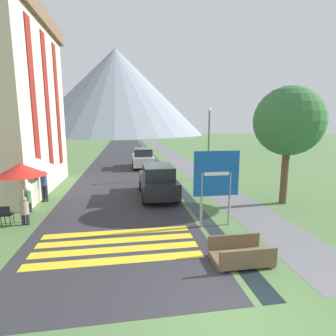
{
  "coord_description": "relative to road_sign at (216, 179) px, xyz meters",
  "views": [
    {
      "loc": [
        -2.08,
        -4.95,
        4.12
      ],
      "look_at": [
        0.29,
        10.0,
        1.52
      ],
      "focal_mm": 28.0,
      "sensor_mm": 36.0,
      "label": 1
    }
  ],
  "objects": [
    {
      "name": "crosswalk_marking",
      "position": [
        -3.89,
        -1.15,
        -1.93
      ],
      "size": [
        5.44,
        2.54,
        0.01
      ],
      "color": "yellow",
      "rests_on": "ground_plane"
    },
    {
      "name": "cafe_chair_nearest",
      "position": [
        -8.36,
        1.29,
        -1.43
      ],
      "size": [
        0.4,
        0.4,
        0.85
      ],
      "rotation": [
        0.0,
        0.0,
        -0.09
      ],
      "color": "black",
      "rests_on": "ground_plane"
    },
    {
      "name": "cafe_umbrella_front_red",
      "position": [
        -7.76,
        1.62,
        0.31
      ],
      "size": [
        1.97,
        1.97,
        2.5
      ],
      "color": "#B7B2A8",
      "rests_on": "ground_plane"
    },
    {
      "name": "footpath",
      "position": [
        2.21,
        25.25,
        -1.94
      ],
      "size": [
        2.2,
        60.0,
        0.01
      ],
      "color": "slate",
      "rests_on": "ground_plane"
    },
    {
      "name": "person_seated_near",
      "position": [
        -7.64,
        1.3,
        -1.28
      ],
      "size": [
        0.32,
        0.32,
        1.19
      ],
      "color": "#282833",
      "rests_on": "ground_plane"
    },
    {
      "name": "road",
      "position": [
        -3.89,
        25.25,
        -1.94
      ],
      "size": [
        6.4,
        60.0,
        0.01
      ],
      "color": "#2D2D33",
      "rests_on": "ground_plane"
    },
    {
      "name": "streetlamp",
      "position": [
        2.5,
        8.87,
        1.14
      ],
      "size": [
        0.28,
        0.28,
        5.19
      ],
      "color": "#515156",
      "rests_on": "ground_plane"
    },
    {
      "name": "parked_car_near",
      "position": [
        -1.79,
        4.64,
        -1.03
      ],
      "size": [
        1.96,
        4.49,
        1.82
      ],
      "color": "black",
      "rests_on": "ground_plane"
    },
    {
      "name": "mountain_distant",
      "position": [
        -6.53,
        89.35,
        13.15
      ],
      "size": [
        61.75,
        61.75,
        30.18
      ],
      "color": "gray",
      "rests_on": "ground_plane"
    },
    {
      "name": "cafe_chair_far_left",
      "position": [
        -8.14,
        5.2,
        -1.43
      ],
      "size": [
        0.4,
        0.4,
        0.85
      ],
      "rotation": [
        0.0,
        0.0,
        -0.2
      ],
      "color": "black",
      "rests_on": "ground_plane"
    },
    {
      "name": "ground_plane",
      "position": [
        -1.39,
        15.25,
        -1.94
      ],
      "size": [
        160.0,
        160.0,
        0.0
      ],
      "primitive_type": "plane",
      "color": "#517542"
    },
    {
      "name": "cafe_umbrella_middle_white",
      "position": [
        -7.97,
        4.12,
        0.2
      ],
      "size": [
        2.08,
        2.08,
        2.41
      ],
      "color": "#B7B2A8",
      "rests_on": "ground_plane"
    },
    {
      "name": "footbridge",
      "position": [
        -0.19,
        -2.85,
        -1.71
      ],
      "size": [
        1.7,
        1.1,
        0.65
      ],
      "color": "brown",
      "rests_on": "ground_plane"
    },
    {
      "name": "tree_by_path",
      "position": [
        4.49,
        2.36,
        2.26
      ],
      "size": [
        3.41,
        3.41,
        5.93
      ],
      "color": "brown",
      "rests_on": "ground_plane"
    },
    {
      "name": "road_sign",
      "position": [
        0.0,
        0.0,
        0.0
      ],
      "size": [
        1.85,
        0.11,
        3.06
      ],
      "color": "#9E9EA3",
      "rests_on": "ground_plane"
    },
    {
      "name": "parked_car_far",
      "position": [
        -2.01,
        14.6,
        -1.03
      ],
      "size": [
        1.96,
        4.24,
        1.82
      ],
      "color": "silver",
      "rests_on": "ground_plane"
    },
    {
      "name": "drainage_channel",
      "position": [
        -0.19,
        25.25,
        -1.94
      ],
      "size": [
        0.6,
        60.0,
        0.0
      ],
      "color": "black",
      "rests_on": "ground_plane"
    },
    {
      "name": "person_seated_far",
      "position": [
        -8.09,
        2.94,
        -1.27
      ],
      "size": [
        0.32,
        0.32,
        1.21
      ],
      "color": "#282833",
      "rests_on": "ground_plane"
    },
    {
      "name": "cafe_chair_far_right",
      "position": [
        -8.25,
        5.19,
        -1.43
      ],
      "size": [
        0.4,
        0.4,
        0.85
      ],
      "rotation": [
        0.0,
        0.0,
        -0.47
      ],
      "color": "black",
      "rests_on": "ground_plane"
    },
    {
      "name": "person_standing_terrace",
      "position": [
        -7.82,
        4.6,
        -0.95
      ],
      "size": [
        0.32,
        0.32,
        1.71
      ],
      "color": "#282833",
      "rests_on": "ground_plane"
    }
  ]
}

